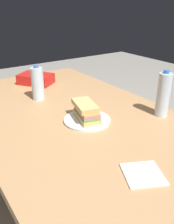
# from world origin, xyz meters

# --- Properties ---
(ground_plane) EXTENTS (8.00, 8.00, 0.00)m
(ground_plane) POSITION_xyz_m (0.00, 0.00, 0.00)
(ground_plane) COLOR gray
(dining_table) EXTENTS (1.68, 0.96, 0.73)m
(dining_table) POSITION_xyz_m (0.00, 0.00, 0.65)
(dining_table) COLOR tan
(dining_table) RESTS_ON ground_plane
(paper_plate) EXTENTS (0.23, 0.23, 0.01)m
(paper_plate) POSITION_xyz_m (-0.11, -0.01, 0.73)
(paper_plate) COLOR white
(paper_plate) RESTS_ON dining_table
(sandwich) EXTENTS (0.20, 0.13, 0.08)m
(sandwich) POSITION_xyz_m (-0.11, -0.01, 0.78)
(sandwich) COLOR #DBB26B
(sandwich) RESTS_ON paper_plate
(chip_bag) EXTENTS (0.27, 0.26, 0.07)m
(chip_bag) POSITION_xyz_m (0.58, -0.05, 0.76)
(chip_bag) COLOR red
(chip_bag) RESTS_ON dining_table
(water_bottle_tall) EXTENTS (0.07, 0.07, 0.21)m
(water_bottle_tall) POSITION_xyz_m (0.30, 0.06, 0.83)
(water_bottle_tall) COLOR silver
(water_bottle_tall) RESTS_ON dining_table
(water_bottle_spare) EXTENTS (0.07, 0.07, 0.24)m
(water_bottle_spare) POSITION_xyz_m (-0.27, -0.37, 0.84)
(water_bottle_spare) COLOR silver
(water_bottle_spare) RESTS_ON dining_table
(paper_napkin) EXTENTS (0.17, 0.17, 0.01)m
(paper_napkin) POSITION_xyz_m (-0.56, 0.06, 0.73)
(paper_napkin) COLOR white
(paper_napkin) RESTS_ON dining_table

